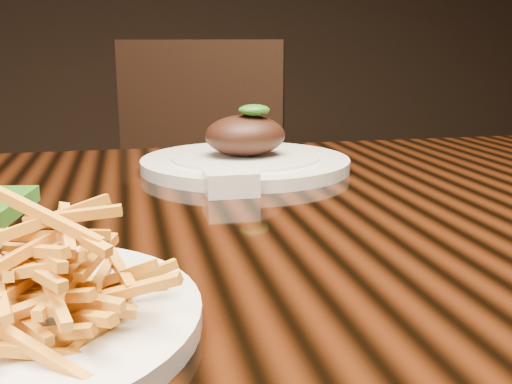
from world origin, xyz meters
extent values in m
cube|color=black|center=(0.00, 0.00, 0.73)|extent=(1.60, 0.90, 0.04)
cube|color=silver|center=(0.02, 0.08, 0.77)|extent=(0.08, 0.08, 0.03)
cylinder|color=silver|center=(0.07, 0.22, 0.76)|extent=(0.32, 0.32, 0.02)
cylinder|color=silver|center=(0.07, 0.22, 0.76)|extent=(0.23, 0.23, 0.02)
ellipsoid|color=black|center=(0.07, 0.22, 0.80)|extent=(0.12, 0.10, 0.06)
ellipsoid|color=#2F6E1B|center=(0.08, 0.21, 0.84)|extent=(0.05, 0.03, 0.02)
cube|color=black|center=(0.03, 0.80, 0.45)|extent=(0.59, 0.59, 0.06)
cube|color=black|center=(0.10, 1.00, 0.70)|extent=(0.45, 0.20, 0.50)
cylinder|color=black|center=(-0.22, 0.69, 0.23)|extent=(0.04, 0.04, 0.45)
cylinder|color=black|center=(0.14, 0.56, 0.23)|extent=(0.04, 0.04, 0.45)
cylinder|color=black|center=(-0.09, 1.04, 0.23)|extent=(0.04, 0.04, 0.45)
cylinder|color=black|center=(0.27, 0.91, 0.23)|extent=(0.04, 0.04, 0.45)
camera|label=1|loc=(-0.10, -0.66, 0.94)|focal=42.00mm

